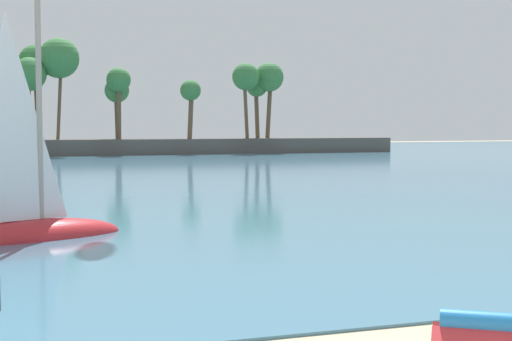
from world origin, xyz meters
TOP-DOWN VIEW (x-y plane):
  - sea at (0.00, 66.02)m, footprint 220.00×114.08m
  - palm_headland at (0.76, 82.97)m, footprint 86.03×6.89m
  - sailboat_mid_bay at (-1.88, 21.28)m, footprint 6.08×3.65m

SIDE VIEW (x-z plane):
  - sea at x=0.00m, z-range 0.00..0.06m
  - sailboat_mid_bay at x=-1.88m, z-range -3.41..5.05m
  - palm_headland at x=0.76m, z-range -2.04..10.68m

